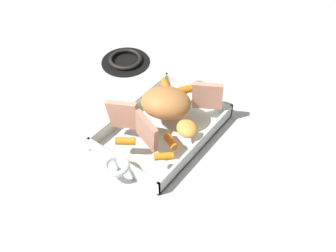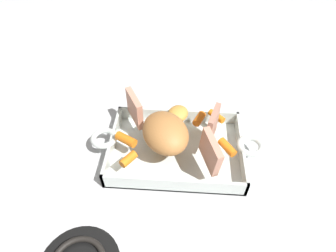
% 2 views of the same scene
% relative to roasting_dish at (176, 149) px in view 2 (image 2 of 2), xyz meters
% --- Properties ---
extents(ground_plane, '(2.28, 2.28, 0.00)m').
position_rel_roasting_dish_xyz_m(ground_plane, '(0.00, 0.00, -0.01)').
color(ground_plane, silver).
extents(roasting_dish, '(0.43, 0.23, 0.05)m').
position_rel_roasting_dish_xyz_m(roasting_dish, '(0.00, 0.00, 0.00)').
color(roasting_dish, silver).
rests_on(roasting_dish, ground_plane).
extents(pork_roast, '(0.15, 0.16, 0.07)m').
position_rel_roasting_dish_xyz_m(pork_roast, '(-0.03, -0.01, 0.07)').
color(pork_roast, '#B7773E').
rests_on(pork_roast, roasting_dish).
extents(roast_slice_thin, '(0.05, 0.08, 0.08)m').
position_rel_roasting_dish_xyz_m(roast_slice_thin, '(-0.11, 0.06, 0.08)').
color(roast_slice_thin, tan).
rests_on(roast_slice_thin, roasting_dish).
extents(roast_slice_outer, '(0.04, 0.09, 0.09)m').
position_rel_roasting_dish_xyz_m(roast_slice_outer, '(0.08, 0.02, 0.08)').
color(roast_slice_outer, tan).
rests_on(roast_slice_outer, roasting_dish).
extents(roast_slice_thick, '(0.05, 0.09, 0.09)m').
position_rel_roasting_dish_xyz_m(roast_slice_thick, '(0.08, -0.06, 0.08)').
color(roast_slice_thick, tan).
rests_on(roast_slice_thick, roasting_dish).
extents(baby_carrot_northeast, '(0.06, 0.05, 0.02)m').
position_rel_roasting_dish_xyz_m(baby_carrot_northeast, '(-0.12, -0.02, 0.05)').
color(baby_carrot_northeast, orange).
rests_on(baby_carrot_northeast, roasting_dish).
extents(baby_carrot_center_right, '(0.04, 0.05, 0.02)m').
position_rel_roasting_dish_xyz_m(baby_carrot_center_right, '(0.12, -0.02, 0.05)').
color(baby_carrot_center_right, orange).
rests_on(baby_carrot_center_right, roasting_dish).
extents(baby_carrot_long, '(0.04, 0.05, 0.02)m').
position_rel_roasting_dish_xyz_m(baby_carrot_long, '(0.06, 0.07, 0.05)').
color(baby_carrot_long, orange).
rests_on(baby_carrot_long, roasting_dish).
extents(baby_carrot_center_left, '(0.04, 0.05, 0.02)m').
position_rel_roasting_dish_xyz_m(baby_carrot_center_left, '(-0.11, -0.07, 0.05)').
color(baby_carrot_center_left, orange).
rests_on(baby_carrot_center_left, roasting_dish).
extents(baby_carrot_southeast, '(0.04, 0.05, 0.02)m').
position_rel_roasting_dish_xyz_m(baby_carrot_southeast, '(0.10, 0.08, 0.04)').
color(baby_carrot_southeast, orange).
rests_on(baby_carrot_southeast, roasting_dish).
extents(potato_near_roast, '(0.07, 0.08, 0.03)m').
position_rel_roasting_dish_xyz_m(potato_near_roast, '(0.00, 0.08, 0.05)').
color(potato_near_roast, gold).
rests_on(potato_near_roast, roasting_dish).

